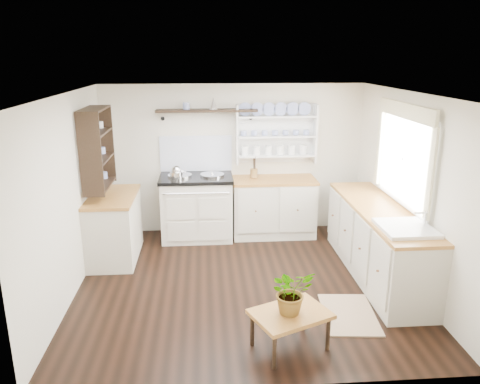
# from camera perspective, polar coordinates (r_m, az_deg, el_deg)

# --- Properties ---
(floor) EXTENTS (4.00, 3.80, 0.01)m
(floor) POSITION_cam_1_polar(r_m,az_deg,el_deg) (5.89, 0.43, -11.01)
(floor) COLOR black
(floor) RESTS_ON ground
(wall_back) EXTENTS (4.00, 0.02, 2.30)m
(wall_back) POSITION_cam_1_polar(r_m,az_deg,el_deg) (7.30, -0.81, 4.03)
(wall_back) COLOR beige
(wall_back) RESTS_ON ground
(wall_right) EXTENTS (0.02, 3.80, 2.30)m
(wall_right) POSITION_cam_1_polar(r_m,az_deg,el_deg) (5.97, 19.97, 0.21)
(wall_right) COLOR beige
(wall_right) RESTS_ON ground
(wall_left) EXTENTS (0.02, 3.80, 2.30)m
(wall_left) POSITION_cam_1_polar(r_m,az_deg,el_deg) (5.66, -20.17, -0.66)
(wall_left) COLOR beige
(wall_left) RESTS_ON ground
(ceiling) EXTENTS (4.00, 3.80, 0.01)m
(ceiling) POSITION_cam_1_polar(r_m,az_deg,el_deg) (5.25, 0.48, 11.89)
(ceiling) COLOR white
(ceiling) RESTS_ON wall_back
(window) EXTENTS (0.08, 1.55, 1.22)m
(window) POSITION_cam_1_polar(r_m,az_deg,el_deg) (5.98, 19.33, 4.41)
(window) COLOR white
(window) RESTS_ON wall_right
(aga_cooker) EXTENTS (1.09, 0.75, 1.00)m
(aga_cooker) POSITION_cam_1_polar(r_m,az_deg,el_deg) (7.14, -5.27, -1.79)
(aga_cooker) COLOR beige
(aga_cooker) RESTS_ON floor
(back_cabinets) EXTENTS (1.27, 0.63, 0.90)m
(back_cabinets) POSITION_cam_1_polar(r_m,az_deg,el_deg) (7.25, 4.10, -1.74)
(back_cabinets) COLOR beige
(back_cabinets) RESTS_ON floor
(right_cabinets) EXTENTS (0.62, 2.43, 0.90)m
(right_cabinets) POSITION_cam_1_polar(r_m,az_deg,el_deg) (6.16, 16.41, -5.77)
(right_cabinets) COLOR beige
(right_cabinets) RESTS_ON floor
(belfast_sink) EXTENTS (0.55, 0.60, 0.45)m
(belfast_sink) POSITION_cam_1_polar(r_m,az_deg,el_deg) (5.39, 19.46, -5.36)
(belfast_sink) COLOR white
(belfast_sink) RESTS_ON right_cabinets
(left_cabinets) EXTENTS (0.62, 1.13, 0.90)m
(left_cabinets) POSITION_cam_1_polar(r_m,az_deg,el_deg) (6.63, -15.07, -4.04)
(left_cabinets) COLOR beige
(left_cabinets) RESTS_ON floor
(plate_rack) EXTENTS (1.20, 0.22, 0.90)m
(plate_rack) POSITION_cam_1_polar(r_m,az_deg,el_deg) (7.25, 4.37, 7.17)
(plate_rack) COLOR white
(plate_rack) RESTS_ON wall_back
(high_shelf) EXTENTS (1.50, 0.29, 0.16)m
(high_shelf) POSITION_cam_1_polar(r_m,az_deg,el_deg) (7.04, -4.07, 9.80)
(high_shelf) COLOR black
(high_shelf) RESTS_ON wall_back
(left_shelving) EXTENTS (0.28, 0.80, 1.05)m
(left_shelving) POSITION_cam_1_polar(r_m,az_deg,el_deg) (6.38, -17.04, 5.18)
(left_shelving) COLOR black
(left_shelving) RESTS_ON wall_left
(kettle) EXTENTS (0.19, 0.19, 0.23)m
(kettle) POSITION_cam_1_polar(r_m,az_deg,el_deg) (6.88, -7.74, 2.22)
(kettle) COLOR silver
(kettle) RESTS_ON aga_cooker
(utensil_crock) EXTENTS (0.11, 0.11, 0.13)m
(utensil_crock) POSITION_cam_1_polar(r_m,az_deg,el_deg) (7.15, 1.70, 2.32)
(utensil_crock) COLOR olive
(utensil_crock) RESTS_ON back_cabinets
(center_table) EXTENTS (0.84, 0.74, 0.38)m
(center_table) POSITION_cam_1_polar(r_m,az_deg,el_deg) (4.60, 6.17, -14.86)
(center_table) COLOR brown
(center_table) RESTS_ON floor
(potted_plant) EXTENTS (0.48, 0.45, 0.44)m
(potted_plant) POSITION_cam_1_polar(r_m,az_deg,el_deg) (4.46, 6.27, -11.93)
(potted_plant) COLOR #3F7233
(potted_plant) RESTS_ON center_table
(floor_rug) EXTENTS (0.62, 0.90, 0.02)m
(floor_rug) POSITION_cam_1_polar(r_m,az_deg,el_deg) (5.37, 13.14, -14.30)
(floor_rug) COLOR #9A7759
(floor_rug) RESTS_ON floor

